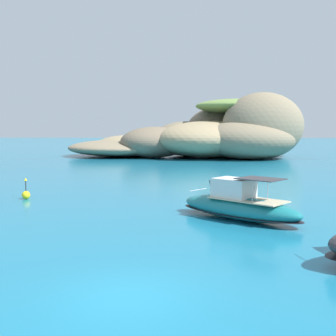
{
  "coord_description": "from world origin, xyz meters",
  "views": [
    {
      "loc": [
        1.73,
        -11.72,
        4.84
      ],
      "look_at": [
        -0.01,
        25.93,
        1.28
      ],
      "focal_mm": 45.19,
      "sensor_mm": 36.0,
      "label": 1
    }
  ],
  "objects_px": {
    "channel_buoy": "(26,194)",
    "motorboat_teal": "(239,206)",
    "islet_small": "(147,144)",
    "islet_large": "(235,134)"
  },
  "relations": [
    {
      "from": "islet_small",
      "to": "channel_buoy",
      "type": "height_order",
      "value": "islet_small"
    },
    {
      "from": "islet_large",
      "to": "channel_buoy",
      "type": "distance_m",
      "value": 47.52
    },
    {
      "from": "islet_large",
      "to": "motorboat_teal",
      "type": "relative_size",
      "value": 4.37
    },
    {
      "from": "channel_buoy",
      "to": "motorboat_teal",
      "type": "bearing_deg",
      "value": -22.77
    },
    {
      "from": "islet_large",
      "to": "motorboat_teal",
      "type": "bearing_deg",
      "value": -96.06
    },
    {
      "from": "islet_small",
      "to": "motorboat_teal",
      "type": "distance_m",
      "value": 51.62
    },
    {
      "from": "islet_large",
      "to": "channel_buoy",
      "type": "bearing_deg",
      "value": -113.6
    },
    {
      "from": "channel_buoy",
      "to": "islet_small",
      "type": "bearing_deg",
      "value": 84.83
    },
    {
      "from": "islet_large",
      "to": "islet_small",
      "type": "bearing_deg",
      "value": 174.33
    },
    {
      "from": "islet_large",
      "to": "islet_small",
      "type": "distance_m",
      "value": 15.08
    }
  ]
}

